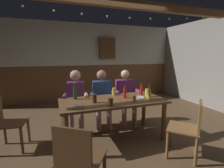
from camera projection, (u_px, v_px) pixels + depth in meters
The scene contains 25 objects.
ground_plane at pixel (113, 138), 3.10m from camera, with size 7.84×7.84×0.00m, color brown.
back_wall_upper at pixel (83, 44), 5.53m from camera, with size 6.53×0.12×1.38m, color beige.
back_wall_wainscot at pixel (84, 82), 5.75m from camera, with size 6.53×0.12×1.19m, color brown.
ceiling_beam at pixel (106, 2), 3.02m from camera, with size 5.88×0.14×0.16m, color brown.
dining_table at pixel (113, 105), 2.99m from camera, with size 1.86×0.86×0.74m.
person_0 at pixel (76, 97), 3.41m from camera, with size 0.53×0.57×1.23m.
person_1 at pixel (102, 96), 3.59m from camera, with size 0.57×0.57×1.21m.
person_2 at pixel (126, 94), 3.77m from camera, with size 0.59×0.57×1.20m.
chair_empty_near_right at pixel (6, 122), 2.66m from camera, with size 0.49×0.49×0.88m.
chair_empty_near_left at pixel (78, 160), 1.69m from camera, with size 0.61×0.61×0.88m.
chair_empty_far_end at pixel (189, 127), 2.46m from camera, with size 0.62×0.62×0.88m.
table_candle at pixel (124, 93), 3.30m from camera, with size 0.04×0.04×0.08m, color #F9E08C.
condiment_caddy at pixel (79, 107), 2.49m from camera, with size 0.14×0.10×0.05m, color #B2B7BC.
plate_0 at pixel (139, 97), 3.11m from camera, with size 0.21×0.21×0.01m, color white.
bottle_0 at pixel (125, 93), 3.09m from camera, with size 0.06×0.06×0.23m.
bottle_1 at pixel (75, 93), 3.00m from camera, with size 0.07×0.07×0.30m.
bottle_2 at pixel (141, 90), 3.36m from camera, with size 0.06×0.06×0.23m.
bottle_3 at pixel (149, 94), 3.04m from camera, with size 0.06×0.06×0.25m.
pint_glass_0 at pixel (135, 99), 2.84m from camera, with size 0.06×0.06×0.11m, color gold.
pint_glass_1 at pixel (114, 91), 3.31m from camera, with size 0.07×0.07×0.15m, color #E5C64C.
pint_glass_2 at pixel (111, 102), 2.57m from camera, with size 0.08×0.08×0.14m, color #4C2D19.
pint_glass_3 at pixel (147, 93), 3.19m from camera, with size 0.08×0.08×0.15m, color #E5C64C.
pint_glass_4 at pixel (94, 99), 2.77m from camera, with size 0.08×0.08×0.15m, color #4C2D19.
wall_dart_cabinet at pixel (107, 48), 5.70m from camera, with size 0.56×0.15×0.70m.
string_lights at pixel (107, 13), 3.01m from camera, with size 4.61×0.04×0.18m.
Camera 1 is at (-0.98, -2.71, 1.53)m, focal length 26.61 mm.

